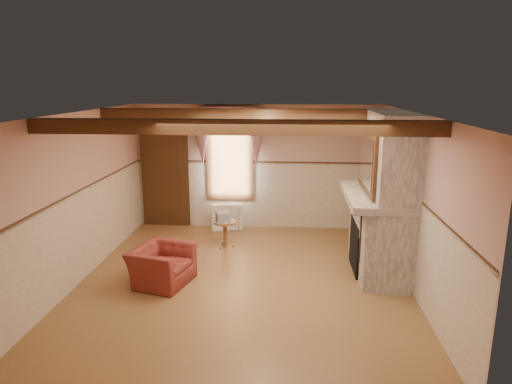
# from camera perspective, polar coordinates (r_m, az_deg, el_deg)

# --- Properties ---
(floor) EXTENTS (5.50, 6.00, 0.01)m
(floor) POSITION_cam_1_polar(r_m,az_deg,el_deg) (7.89, -1.56, -10.93)
(floor) COLOR brown
(floor) RESTS_ON ground
(ceiling) EXTENTS (5.50, 6.00, 0.01)m
(ceiling) POSITION_cam_1_polar(r_m,az_deg,el_deg) (7.20, -1.70, 9.81)
(ceiling) COLOR silver
(ceiling) RESTS_ON wall_back
(wall_back) EXTENTS (5.50, 0.02, 2.80)m
(wall_back) POSITION_cam_1_polar(r_m,az_deg,el_deg) (10.34, 0.06, 3.14)
(wall_back) COLOR tan
(wall_back) RESTS_ON floor
(wall_front) EXTENTS (5.50, 0.02, 2.80)m
(wall_front) POSITION_cam_1_polar(r_m,az_deg,el_deg) (4.60, -5.47, -10.48)
(wall_front) COLOR tan
(wall_front) RESTS_ON floor
(wall_left) EXTENTS (0.02, 6.00, 2.80)m
(wall_left) POSITION_cam_1_polar(r_m,az_deg,el_deg) (8.17, -21.20, -0.62)
(wall_left) COLOR tan
(wall_left) RESTS_ON floor
(wall_right) EXTENTS (0.02, 6.00, 2.80)m
(wall_right) POSITION_cam_1_polar(r_m,az_deg,el_deg) (7.65, 19.33, -1.37)
(wall_right) COLOR tan
(wall_right) RESTS_ON floor
(wainscot) EXTENTS (5.50, 6.00, 1.50)m
(wainscot) POSITION_cam_1_polar(r_m,az_deg,el_deg) (7.61, -1.59, -5.79)
(wainscot) COLOR beige
(wainscot) RESTS_ON floor
(chair_rail) EXTENTS (5.50, 6.00, 0.08)m
(chair_rail) POSITION_cam_1_polar(r_m,az_deg,el_deg) (7.40, -1.63, -0.30)
(chair_rail) COLOR black
(chair_rail) RESTS_ON wainscot
(firebox) EXTENTS (0.20, 0.95, 0.90)m
(firebox) POSITION_cam_1_polar(r_m,az_deg,el_deg) (8.34, 12.75, -6.56)
(firebox) COLOR black
(firebox) RESTS_ON floor
(armchair) EXTENTS (1.07, 1.15, 0.63)m
(armchair) POSITION_cam_1_polar(r_m,az_deg,el_deg) (7.82, -11.70, -8.96)
(armchair) COLOR maroon
(armchair) RESTS_ON floor
(side_table) EXTENTS (0.50, 0.50, 0.55)m
(side_table) POSITION_cam_1_polar(r_m,az_deg,el_deg) (9.29, -3.88, -5.28)
(side_table) COLOR brown
(side_table) RESTS_ON floor
(book_stack) EXTENTS (0.34, 0.38, 0.20)m
(book_stack) POSITION_cam_1_polar(r_m,az_deg,el_deg) (9.16, -4.14, -3.09)
(book_stack) COLOR #B7AD8C
(book_stack) RESTS_ON side_table
(radiator) EXTENTS (0.72, 0.34, 0.60)m
(radiator) POSITION_cam_1_polar(r_m,az_deg,el_deg) (10.37, -3.62, -3.10)
(radiator) COLOR white
(radiator) RESTS_ON floor
(bowl) EXTENTS (0.38, 0.38, 0.09)m
(bowl) POSITION_cam_1_polar(r_m,az_deg,el_deg) (8.15, 14.77, 0.32)
(bowl) COLOR brown
(bowl) RESTS_ON mantel
(mantel_clock) EXTENTS (0.14, 0.24, 0.20)m
(mantel_clock) POSITION_cam_1_polar(r_m,az_deg,el_deg) (8.76, 14.04, 1.63)
(mantel_clock) COLOR black
(mantel_clock) RESTS_ON mantel
(oil_lamp) EXTENTS (0.11, 0.11, 0.28)m
(oil_lamp) POSITION_cam_1_polar(r_m,az_deg,el_deg) (8.38, 14.49, 1.35)
(oil_lamp) COLOR gold
(oil_lamp) RESTS_ON mantel
(candle_red) EXTENTS (0.06, 0.06, 0.16)m
(candle_red) POSITION_cam_1_polar(r_m,az_deg,el_deg) (7.67, 15.43, -0.28)
(candle_red) COLOR #B3161C
(candle_red) RESTS_ON mantel
(jar_yellow) EXTENTS (0.06, 0.06, 0.12)m
(jar_yellow) POSITION_cam_1_polar(r_m,az_deg,el_deg) (7.56, 15.59, -0.64)
(jar_yellow) COLOR gold
(jar_yellow) RESTS_ON mantel
(fireplace) EXTENTS (0.85, 2.00, 2.80)m
(fireplace) POSITION_cam_1_polar(r_m,az_deg,el_deg) (8.14, 16.06, -0.26)
(fireplace) COLOR gray
(fireplace) RESTS_ON floor
(mantel) EXTENTS (1.05, 2.05, 0.12)m
(mantel) POSITION_cam_1_polar(r_m,az_deg,el_deg) (8.12, 14.80, -0.51)
(mantel) COLOR gray
(mantel) RESTS_ON fireplace
(overmantel_mirror) EXTENTS (0.06, 1.44, 1.04)m
(overmantel_mirror) POSITION_cam_1_polar(r_m,az_deg,el_deg) (7.96, 13.75, 3.77)
(overmantel_mirror) COLOR silver
(overmantel_mirror) RESTS_ON fireplace
(door) EXTENTS (1.10, 0.10, 2.10)m
(door) POSITION_cam_1_polar(r_m,az_deg,el_deg) (10.71, -11.25, 1.33)
(door) COLOR black
(door) RESTS_ON floor
(window) EXTENTS (1.06, 0.08, 2.02)m
(window) POSITION_cam_1_polar(r_m,az_deg,el_deg) (10.33, -3.29, 4.52)
(window) COLOR white
(window) RESTS_ON wall_back
(window_drapes) EXTENTS (1.30, 0.14, 1.40)m
(window_drapes) POSITION_cam_1_polar(r_m,az_deg,el_deg) (10.16, -3.40, 7.78)
(window_drapes) COLOR gray
(window_drapes) RESTS_ON wall_back
(ceiling_beam_front) EXTENTS (5.50, 0.18, 0.20)m
(ceiling_beam_front) POSITION_cam_1_polar(r_m,az_deg,el_deg) (6.01, -2.88, 8.10)
(ceiling_beam_front) COLOR black
(ceiling_beam_front) RESTS_ON ceiling
(ceiling_beam_back) EXTENTS (5.50, 0.18, 0.20)m
(ceiling_beam_back) POSITION_cam_1_polar(r_m,az_deg,el_deg) (8.39, -0.84, 9.67)
(ceiling_beam_back) COLOR black
(ceiling_beam_back) RESTS_ON ceiling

